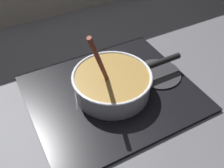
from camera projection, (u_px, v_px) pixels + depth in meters
name	position (u px, v px, depth m)	size (l,w,h in m)	color
ground	(113.00, 138.00, 0.80)	(2.40, 1.60, 0.04)	#4C4C51
hob_plate	(112.00, 93.00, 0.91)	(0.56, 0.48, 0.01)	black
burner_ring	(112.00, 91.00, 0.90)	(0.19, 0.19, 0.01)	#592D0C
spare_burner	(158.00, 74.00, 0.97)	(0.17, 0.17, 0.01)	#262628
cooking_pan	(112.00, 83.00, 0.88)	(0.41, 0.27, 0.27)	silver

